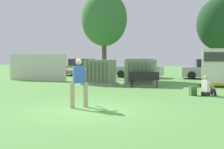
{
  "coord_description": "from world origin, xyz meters",
  "views": [
    {
      "loc": [
        3.47,
        -9.11,
        1.8
      ],
      "look_at": [
        -0.2,
        3.5,
        1.0
      ],
      "focal_mm": 46.33,
      "sensor_mm": 36.0,
      "label": 1
    }
  ],
  "objects_px": {
    "park_bench": "(144,78)",
    "batter": "(79,80)",
    "transformer_west": "(100,72)",
    "generator_enclosure": "(214,68)",
    "parked_car_leftmost": "(81,68)",
    "parked_car_right_of_center": "(208,70)",
    "parked_car_left_of_center": "(139,69)",
    "sports_ball": "(102,110)",
    "seated_spectator": "(207,88)",
    "backpack": "(193,91)",
    "transformer_mid_west": "(141,73)"
  },
  "relations": [
    {
      "from": "transformer_mid_west",
      "to": "backpack",
      "type": "distance_m",
      "value": 5.27
    },
    {
      "from": "batter",
      "to": "parked_car_left_of_center",
      "type": "relative_size",
      "value": 0.4
    },
    {
      "from": "seated_spectator",
      "to": "parked_car_right_of_center",
      "type": "bearing_deg",
      "value": 87.87
    },
    {
      "from": "generator_enclosure",
      "to": "backpack",
      "type": "relative_size",
      "value": 5.23
    },
    {
      "from": "parked_car_leftmost",
      "to": "parked_car_left_of_center",
      "type": "relative_size",
      "value": 0.98
    },
    {
      "from": "backpack",
      "to": "transformer_mid_west",
      "type": "bearing_deg",
      "value": 128.27
    },
    {
      "from": "backpack",
      "to": "park_bench",
      "type": "bearing_deg",
      "value": 132.62
    },
    {
      "from": "generator_enclosure",
      "to": "parked_car_leftmost",
      "type": "bearing_deg",
      "value": 149.09
    },
    {
      "from": "parked_car_right_of_center",
      "to": "parked_car_left_of_center",
      "type": "bearing_deg",
      "value": -179.29
    },
    {
      "from": "parked_car_leftmost",
      "to": "backpack",
      "type": "bearing_deg",
      "value": -48.08
    },
    {
      "from": "sports_ball",
      "to": "park_bench",
      "type": "bearing_deg",
      "value": 90.1
    },
    {
      "from": "parked_car_left_of_center",
      "to": "seated_spectator",
      "type": "bearing_deg",
      "value": -63.97
    },
    {
      "from": "transformer_west",
      "to": "park_bench",
      "type": "xyz_separation_m",
      "value": [
        3.05,
        -0.86,
        -0.25
      ]
    },
    {
      "from": "transformer_mid_west",
      "to": "seated_spectator",
      "type": "bearing_deg",
      "value": -46.15
    },
    {
      "from": "generator_enclosure",
      "to": "parked_car_leftmost",
      "type": "height_order",
      "value": "generator_enclosure"
    },
    {
      "from": "park_bench",
      "to": "batter",
      "type": "relative_size",
      "value": 1.05
    },
    {
      "from": "transformer_west",
      "to": "park_bench",
      "type": "relative_size",
      "value": 1.15
    },
    {
      "from": "transformer_mid_west",
      "to": "generator_enclosure",
      "type": "xyz_separation_m",
      "value": [
        4.4,
        0.57,
        0.35
      ]
    },
    {
      "from": "sports_ball",
      "to": "parked_car_right_of_center",
      "type": "height_order",
      "value": "parked_car_right_of_center"
    },
    {
      "from": "transformer_west",
      "to": "parked_car_left_of_center",
      "type": "distance_m",
      "value": 7.18
    },
    {
      "from": "parked_car_right_of_center",
      "to": "transformer_west",
      "type": "bearing_deg",
      "value": -134.24
    },
    {
      "from": "transformer_west",
      "to": "parked_car_right_of_center",
      "type": "distance_m",
      "value": 9.98
    },
    {
      "from": "batter",
      "to": "parked_car_leftmost",
      "type": "distance_m",
      "value": 17.32
    },
    {
      "from": "transformer_mid_west",
      "to": "seated_spectator",
      "type": "relative_size",
      "value": 2.18
    },
    {
      "from": "transformer_west",
      "to": "parked_car_leftmost",
      "type": "bearing_deg",
      "value": 120.56
    },
    {
      "from": "sports_ball",
      "to": "backpack",
      "type": "relative_size",
      "value": 0.2
    },
    {
      "from": "transformer_mid_west",
      "to": "seated_spectator",
      "type": "distance_m",
      "value": 5.62
    },
    {
      "from": "seated_spectator",
      "to": "backpack",
      "type": "height_order",
      "value": "seated_spectator"
    },
    {
      "from": "park_bench",
      "to": "seated_spectator",
      "type": "xyz_separation_m",
      "value": [
        3.5,
        -3.04,
        -0.16
      ]
    },
    {
      "from": "seated_spectator",
      "to": "parked_car_left_of_center",
      "type": "xyz_separation_m",
      "value": [
        -5.36,
        10.98,
        0.38
      ]
    },
    {
      "from": "transformer_mid_west",
      "to": "generator_enclosure",
      "type": "height_order",
      "value": "generator_enclosure"
    },
    {
      "from": "parked_car_leftmost",
      "to": "parked_car_right_of_center",
      "type": "relative_size",
      "value": 0.99
    },
    {
      "from": "backpack",
      "to": "parked_car_left_of_center",
      "type": "height_order",
      "value": "parked_car_left_of_center"
    },
    {
      "from": "transformer_mid_west",
      "to": "parked_car_right_of_center",
      "type": "distance_m",
      "value": 8.22
    },
    {
      "from": "parked_car_right_of_center",
      "to": "park_bench",
      "type": "bearing_deg",
      "value": -116.0
    },
    {
      "from": "park_bench",
      "to": "sports_ball",
      "type": "height_order",
      "value": "park_bench"
    },
    {
      "from": "batter",
      "to": "parked_car_leftmost",
      "type": "bearing_deg",
      "value": 112.16
    },
    {
      "from": "transformer_mid_west",
      "to": "parked_car_right_of_center",
      "type": "bearing_deg",
      "value": 58.53
    },
    {
      "from": "generator_enclosure",
      "to": "seated_spectator",
      "type": "height_order",
      "value": "generator_enclosure"
    },
    {
      "from": "sports_ball",
      "to": "parked_car_leftmost",
      "type": "relative_size",
      "value": 0.02
    },
    {
      "from": "parked_car_left_of_center",
      "to": "parked_car_right_of_center",
      "type": "bearing_deg",
      "value": 0.71
    },
    {
      "from": "seated_spectator",
      "to": "transformer_mid_west",
      "type": "bearing_deg",
      "value": 133.85
    },
    {
      "from": "transformer_mid_west",
      "to": "backpack",
      "type": "relative_size",
      "value": 4.77
    },
    {
      "from": "generator_enclosure",
      "to": "batter",
      "type": "bearing_deg",
      "value": -119.08
    },
    {
      "from": "park_bench",
      "to": "batter",
      "type": "xyz_separation_m",
      "value": [
        -1.04,
        -7.53,
        0.44
      ]
    },
    {
      "from": "transformer_mid_west",
      "to": "parked_car_left_of_center",
      "type": "height_order",
      "value": "same"
    },
    {
      "from": "transformer_west",
      "to": "backpack",
      "type": "bearing_deg",
      "value": -33.87
    },
    {
      "from": "park_bench",
      "to": "parked_car_right_of_center",
      "type": "relative_size",
      "value": 0.42
    },
    {
      "from": "transformer_west",
      "to": "generator_enclosure",
      "type": "bearing_deg",
      "value": 5.73
    },
    {
      "from": "sports_ball",
      "to": "parked_car_left_of_center",
      "type": "relative_size",
      "value": 0.02
    }
  ]
}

